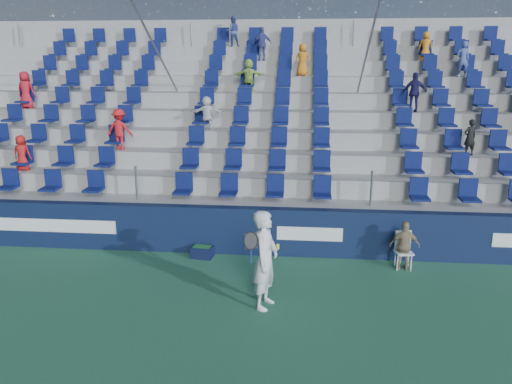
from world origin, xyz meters
TOP-DOWN VIEW (x-y plane):
  - ground at (0.00, 0.00)m, footprint 70.00×70.00m
  - sponsor_wall at (0.00, 3.15)m, footprint 24.00×0.32m
  - grandstand at (-0.00, 8.24)m, footprint 24.00×8.17m
  - tennis_player at (0.61, 0.39)m, footprint 0.72×0.82m
  - line_judge_chair at (3.69, 2.64)m, footprint 0.44×0.45m
  - line_judge at (3.69, 2.50)m, footprint 0.70×0.31m
  - ball_bin at (-1.13, 2.75)m, footprint 0.56×0.41m

SIDE VIEW (x-z plane):
  - ground at x=0.00m, z-range 0.00..0.00m
  - ball_bin at x=-1.13m, z-range 0.01..0.31m
  - line_judge_chair at x=3.69m, z-range 0.06..0.93m
  - line_judge at x=3.69m, z-range 0.00..1.17m
  - sponsor_wall at x=0.00m, z-range 0.00..1.20m
  - tennis_player at x=0.61m, z-range 0.00..1.98m
  - grandstand at x=0.00m, z-range -1.18..5.45m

